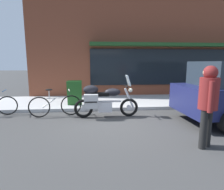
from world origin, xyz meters
The scene contains 5 objects.
ground_plane centered at (0.00, 0.00, 0.00)m, with size 80.00×80.00×0.00m, color #3B3B3B.
touring_motorcycle centered at (-0.51, 0.55, 0.60)m, with size 2.11×0.70×1.38m.
parked_bicycle centered at (-2.07, 0.83, 0.38)m, with size 1.68×0.53×0.93m.
pedestrian_walking centered at (1.55, -1.88, 1.08)m, with size 0.49×0.53×1.72m.
sandwich_board_sign centered at (-1.55, 1.96, 0.60)m, with size 0.55×0.42×0.96m.
Camera 1 is at (-0.74, -5.49, 1.78)m, focal length 30.48 mm.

